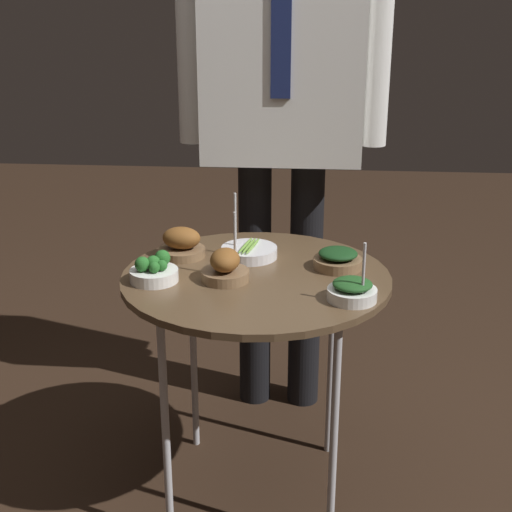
% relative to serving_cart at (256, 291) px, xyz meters
% --- Properties ---
extents(ground_plane, '(8.00, 8.00, 0.00)m').
position_rel_serving_cart_xyz_m(ground_plane, '(0.00, 0.00, -0.62)').
color(ground_plane, black).
extents(serving_cart, '(0.69, 0.69, 0.66)m').
position_rel_serving_cart_xyz_m(serving_cart, '(0.00, 0.00, 0.00)').
color(serving_cart, brown).
rests_on(serving_cart, ground_plane).
extents(bowl_asparagus_back_right, '(0.15, 0.15, 0.17)m').
position_rel_serving_cart_xyz_m(bowl_asparagus_back_right, '(-0.03, 0.13, 0.06)').
color(bowl_asparagus_back_right, silver).
rests_on(bowl_asparagus_back_right, serving_cart).
extents(bowl_roast_mid_right, '(0.12, 0.12, 0.17)m').
position_rel_serving_cart_xyz_m(bowl_roast_mid_right, '(-0.07, -0.05, 0.08)').
color(bowl_roast_mid_right, brown).
rests_on(bowl_roast_mid_right, serving_cart).
extents(bowl_broccoli_far_rim, '(0.12, 0.12, 0.07)m').
position_rel_serving_cart_xyz_m(bowl_broccoli_far_rim, '(-0.25, -0.06, 0.07)').
color(bowl_broccoli_far_rim, white).
rests_on(bowl_broccoli_far_rim, serving_cart).
extents(bowl_spinach_back_left, '(0.13, 0.13, 0.05)m').
position_rel_serving_cart_xyz_m(bowl_spinach_back_left, '(0.21, 0.06, 0.07)').
color(bowl_spinach_back_left, brown).
rests_on(bowl_spinach_back_left, serving_cart).
extents(bowl_spinach_near_rim, '(0.12, 0.12, 0.15)m').
position_rel_serving_cart_xyz_m(bowl_spinach_near_rim, '(0.24, -0.14, 0.07)').
color(bowl_spinach_near_rim, white).
rests_on(bowl_spinach_near_rim, serving_cart).
extents(bowl_roast_center, '(0.13, 0.13, 0.08)m').
position_rel_serving_cart_xyz_m(bowl_roast_center, '(-0.21, 0.12, 0.08)').
color(bowl_roast_center, brown).
rests_on(bowl_roast_center, serving_cart).
extents(waiter_figure, '(0.63, 0.24, 1.72)m').
position_rel_serving_cart_xyz_m(waiter_figure, '(0.04, 0.50, 0.47)').
color(waiter_figure, black).
rests_on(waiter_figure, ground_plane).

